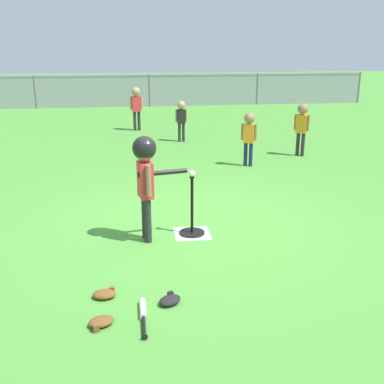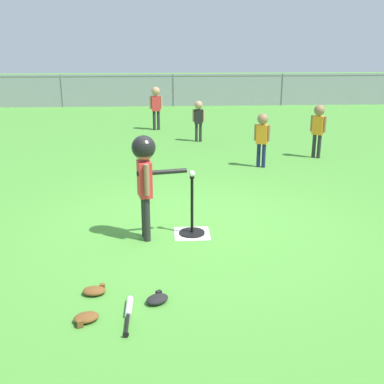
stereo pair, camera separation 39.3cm
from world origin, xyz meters
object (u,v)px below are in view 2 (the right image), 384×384
Objects in this scene: fielder_deep_right at (262,133)px; batting_tee at (192,224)px; batter_child at (145,166)px; spare_bat_silver at (129,310)px; glove_tossed_aside at (95,291)px; baseball_on_tee at (192,174)px; fielder_near_right at (199,116)px; fielder_deep_center at (318,124)px; fielder_deep_left at (156,102)px; glove_near_bats at (157,299)px; glove_by_plate at (86,318)px.

batting_tee is at bearing -115.39° from fielder_deep_right.
fielder_deep_right reaches higher than batting_tee.
batter_child reaches higher than fielder_deep_right.
glove_tossed_aside reaches higher than spare_bat_silver.
fielder_near_right reaches higher than baseball_on_tee.
fielder_deep_center is at bearing 54.16° from glove_tossed_aside.
fielder_deep_left is at bearing 116.53° from fielder_deep_right.
baseball_on_tee is 1.82m from glove_near_bats.
spare_bat_silver is 0.37m from glove_by_plate.
fielder_near_right reaches higher than spare_bat_silver.
spare_bat_silver is 2.10× the size of glove_near_bats.
fielder_deep_left is 8.70m from glove_tossed_aside.
fielder_deep_right is 5.28m from glove_tossed_aside.
batting_tee is at bearing 61.27° from glove_by_plate.
batter_child is 1.12× the size of fielder_deep_left.
batter_child is 7.36m from fielder_deep_left.
fielder_deep_center is 6.55m from glove_tossed_aside.
baseball_on_tee reaches higher than glove_by_plate.
fielder_near_right reaches higher than batting_tee.
fielder_deep_center is 3.99× the size of glove_near_bats.
baseball_on_tee is at bearing -85.89° from fielder_deep_left.
fielder_deep_left is at bearing 86.79° from glove_by_plate.
fielder_deep_center is at bearing 56.34° from glove_by_plate.
baseball_on_tee is 0.07× the size of fielder_deep_center.
glove_tossed_aside is (-0.50, -8.66, -0.70)m from fielder_deep_left.
fielder_deep_right reaches higher than fielder_near_right.
fielder_deep_right is (2.07, 3.30, -0.25)m from batter_child.
fielder_deep_right is at bearing 64.61° from baseball_on_tee.
batter_child is (-0.56, -0.12, 0.79)m from batting_tee.
glove_near_bats is (-3.21, -5.47, -0.66)m from fielder_deep_center.
glove_near_bats is (-1.93, -4.78, -0.62)m from fielder_deep_right.
fielder_deep_left is 9.05m from spare_bat_silver.
baseball_on_tee reaches higher than spare_bat_silver.
fielder_deep_right is 2.65m from fielder_near_right.
batter_child is at bearing 95.39° from glove_near_bats.
glove_by_plate is (-0.47, -1.76, -0.88)m from batter_child.
glove_by_plate is (-1.03, -1.88, -0.09)m from batting_tee.
glove_tossed_aside is (-0.35, 0.36, 0.01)m from spare_bat_silver.
batting_tee is 2.86× the size of glove_by_plate.
fielder_near_right is 7.23m from glove_tossed_aside.
baseball_on_tee is 4.77m from fielder_deep_center.
fielder_deep_center is 4.16× the size of glove_by_plate.
glove_near_bats is at bearing 24.26° from glove_by_plate.
baseball_on_tee is at bearing 54.28° from glove_tossed_aside.
spare_bat_silver is 0.30m from glove_near_bats.
glove_near_bats is (0.25, 0.17, 0.01)m from spare_bat_silver.
fielder_deep_left reaches higher than spare_bat_silver.
fielder_near_right is at bearing 84.96° from batting_tee.
spare_bat_silver is 2.56× the size of glove_tossed_aside.
batter_child is 1.25× the size of fielder_deep_right.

